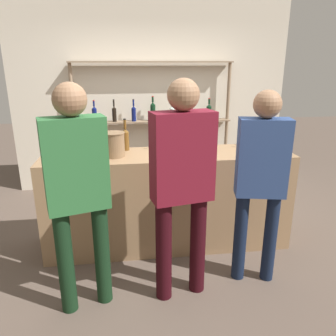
{
  "coord_description": "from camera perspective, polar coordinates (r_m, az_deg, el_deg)",
  "views": [
    {
      "loc": [
        -0.43,
        -3.21,
        1.93
      ],
      "look_at": [
        0.0,
        0.0,
        0.88
      ],
      "focal_mm": 35.0,
      "sensor_mm": 36.0,
      "label": 1
    }
  ],
  "objects": [
    {
      "name": "counter_bottle_1",
      "position": [
        3.5,
        -7.42,
        5.11
      ],
      "size": [
        0.08,
        0.08,
        0.34
      ],
      "color": "brown",
      "rests_on": "bar_counter"
    },
    {
      "name": "counter_bottle_2",
      "position": [
        3.13,
        -15.14,
        3.5
      ],
      "size": [
        0.08,
        0.08,
        0.36
      ],
      "color": "silver",
      "rests_on": "bar_counter"
    },
    {
      "name": "ground_plane",
      "position": [
        3.77,
        0.0,
        -12.8
      ],
      "size": [
        16.0,
        16.0,
        0.0
      ],
      "primitive_type": "plane",
      "color": "brown"
    },
    {
      "name": "counter_bottle_4",
      "position": [
        3.65,
        15.87,
        5.02
      ],
      "size": [
        0.07,
        0.07,
        0.33
      ],
      "color": "black",
      "rests_on": "bar_counter"
    },
    {
      "name": "customer_center",
      "position": [
        2.55,
        2.45,
        -1.6
      ],
      "size": [
        0.51,
        0.3,
        1.82
      ],
      "rotation": [
        0.0,
        0.0,
        1.76
      ],
      "color": "black",
      "rests_on": "ground_plane"
    },
    {
      "name": "bar_counter",
      "position": [
        3.53,
        0.0,
        -5.58
      ],
      "size": [
        2.56,
        0.61,
        1.03
      ],
      "primitive_type": "cube",
      "color": "#997551",
      "rests_on": "ground_plane"
    },
    {
      "name": "wine_glass",
      "position": [
        3.5,
        13.95,
        4.34
      ],
      "size": [
        0.08,
        0.08,
        0.14
      ],
      "color": "silver",
      "rests_on": "bar_counter"
    },
    {
      "name": "ice_bucket",
      "position": [
        3.27,
        -9.4,
        4.06
      ],
      "size": [
        0.22,
        0.22,
        0.24
      ],
      "color": "#846647",
      "rests_on": "bar_counter"
    },
    {
      "name": "customer_left",
      "position": [
        2.51,
        -15.5,
        -2.75
      ],
      "size": [
        0.49,
        0.32,
        1.8
      ],
      "rotation": [
        0.0,
        0.0,
        1.85
      ],
      "color": "black",
      "rests_on": "ground_plane"
    },
    {
      "name": "back_wall",
      "position": [
        5.16,
        -2.86,
        12.1
      ],
      "size": [
        4.16,
        0.12,
        2.8
      ],
      "primitive_type": "cube",
      "color": "beige",
      "rests_on": "ground_plane"
    },
    {
      "name": "back_shelf",
      "position": [
        5.0,
        -2.48,
        10.53
      ],
      "size": [
        2.37,
        0.18,
        1.94
      ],
      "color": "#897056",
      "rests_on": "ground_plane"
    },
    {
      "name": "customer_right",
      "position": [
        2.87,
        15.89,
        -1.0
      ],
      "size": [
        0.44,
        0.26,
        1.72
      ],
      "rotation": [
        0.0,
        0.0,
        1.37
      ],
      "color": "#121C33",
      "rests_on": "ground_plane"
    },
    {
      "name": "counter_bottle_3",
      "position": [
        3.75,
        16.64,
        5.5
      ],
      "size": [
        0.08,
        0.08,
        0.34
      ],
      "color": "black",
      "rests_on": "bar_counter"
    },
    {
      "name": "counter_bottle_0",
      "position": [
        3.4,
        0.85,
        5.19
      ],
      "size": [
        0.07,
        0.07,
        0.36
      ],
      "color": "black",
      "rests_on": "bar_counter"
    }
  ]
}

